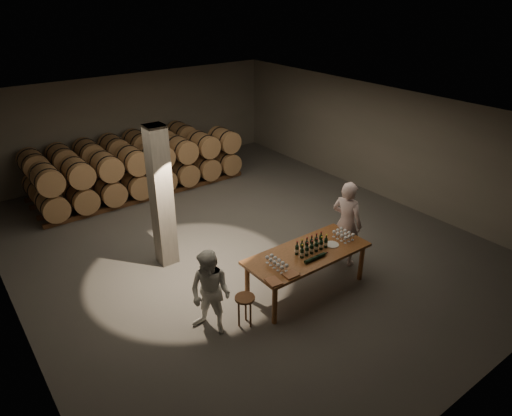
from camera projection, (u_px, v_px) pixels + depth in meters
room at (161, 198)px, 9.77m from camera, size 12.00×12.00×12.00m
tasting_table at (307, 257)px, 9.16m from camera, size 2.60×1.10×0.90m
barrel_stack_back at (116, 159)px, 14.15m from camera, size 5.48×0.95×1.57m
barrel_stack_front at (147, 170)px, 13.36m from camera, size 6.26×0.95×1.57m
bottle_cluster at (312, 246)px, 9.11m from camera, size 0.73×0.23×0.30m
lying_bottles at (315, 258)px, 8.85m from camera, size 0.60×0.08×0.08m
glass_cluster_left at (277, 262)px, 8.59m from camera, size 0.19×0.52×0.16m
glass_cluster_right at (343, 234)px, 9.56m from camera, size 0.30×0.41×0.16m
plate at (332, 244)px, 9.37m from camera, size 0.29×0.29×0.02m
notebook_near at (291, 275)px, 8.39m from camera, size 0.28×0.23×0.03m
notebook_corner at (274, 281)px, 8.20m from camera, size 0.26×0.32×0.02m
pen at (297, 274)px, 8.43m from camera, size 0.15×0.06×0.01m
stool at (245, 302)px, 8.31m from camera, size 0.37×0.37×0.62m
person_man at (346, 223)px, 10.03m from camera, size 0.63×0.81×1.97m
person_woman at (210, 293)px, 8.03m from camera, size 0.93×1.00×1.65m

